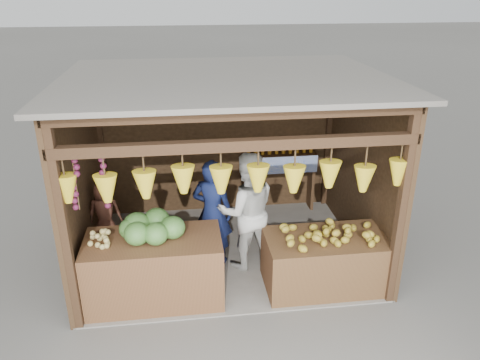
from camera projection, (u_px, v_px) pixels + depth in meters
name	position (u px, v px, depth m)	size (l,w,h in m)	color
ground	(228.00, 251.00, 7.14)	(80.00, 80.00, 0.00)	#514F49
stall_structure	(225.00, 149.00, 6.44)	(4.30, 3.30, 2.66)	slate
back_shelf	(280.00, 165.00, 8.09)	(1.25, 0.32, 1.32)	#382314
counter_left	(155.00, 270.00, 5.92)	(1.69, 0.85, 0.88)	#52331B
counter_right	(326.00, 262.00, 6.21)	(1.62, 0.85, 0.74)	#4D2E19
stool	(110.00, 251.00, 6.90)	(0.29, 0.29, 0.27)	black
man_standing	(212.00, 213.00, 6.60)	(0.58, 0.38, 1.58)	#121B46
woman_standing	(247.00, 211.00, 6.48)	(0.84, 0.65, 1.73)	silver
vendor_seated	(105.00, 213.00, 6.66)	(0.48, 0.31, 0.97)	brown
melon_pile	(149.00, 227.00, 5.71)	(1.00, 0.50, 0.32)	#244F15
tanfruit_pile	(100.00, 239.00, 5.63)	(0.34, 0.40, 0.13)	tan
mango_pile	(332.00, 231.00, 5.99)	(1.40, 0.64, 0.22)	#C5781A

